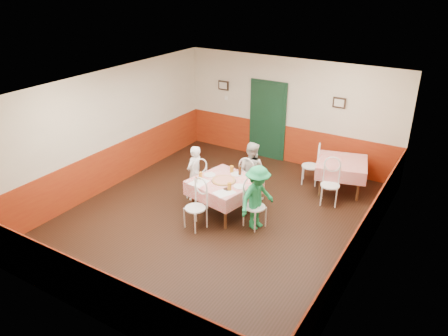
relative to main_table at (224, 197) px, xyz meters
The scene contains 39 objects.
floor 0.44m from the main_table, 84.88° to the right, with size 7.00×7.00×0.00m, color black.
ceiling 2.44m from the main_table, 84.88° to the right, with size 7.00×7.00×0.00m, color white.
back_wall 3.42m from the main_table, 89.63° to the left, with size 6.00×0.10×2.80m, color beige.
front_wall 3.87m from the main_table, 89.68° to the right, with size 6.00×0.10×2.80m, color beige.
left_wall 3.16m from the main_table, behind, with size 0.10×7.00×2.80m, color beige.
right_wall 3.20m from the main_table, ahead, with size 0.10×7.00×2.80m, color beige.
wainscot_back 3.25m from the main_table, 89.63° to the left, with size 6.00×0.03×1.00m, color maroon.
wainscot_front 3.72m from the main_table, 89.68° to the right, with size 6.00×0.03×1.00m, color maroon.
wainscot_left 2.98m from the main_table, behind, with size 0.03×7.00×1.00m, color maroon.
wainscot_right 3.02m from the main_table, ahead, with size 0.03×7.00×1.00m, color maroon.
door 3.34m from the main_table, 100.21° to the left, with size 0.96×0.06×2.10m, color black.
picture_left 4.05m from the main_table, 121.61° to the left, with size 0.32×0.03×0.26m, color black.
picture_right 3.78m from the main_table, 67.66° to the left, with size 0.32×0.03×0.26m, color black.
thermostat 3.89m from the main_table, 120.30° to the left, with size 0.10×0.03×0.10m, color white.
main_table is the anchor object (origin of this frame).
second_table 2.93m from the main_table, 51.84° to the left, with size 1.12×1.12×0.77m, color red.
chair_left 0.85m from the main_table, 168.73° to the left, with size 0.42×0.42×0.90m, color white, non-canonical shape.
chair_right 0.85m from the main_table, 11.27° to the right, with size 0.42×0.42×0.90m, color white, non-canonical shape.
chair_far 0.85m from the main_table, 78.73° to the left, with size 0.42×0.42×0.90m, color white, non-canonical shape.
chair_near 0.85m from the main_table, 101.27° to the right, with size 0.42×0.42×0.90m, color white, non-canonical shape.
chair_second_a 2.53m from the main_table, 65.31° to the left, with size 0.42×0.42×0.90m, color white, non-canonical shape.
chair_second_b 2.38m from the main_table, 40.61° to the left, with size 0.42×0.42×0.90m, color white, non-canonical shape.
pizza 0.40m from the main_table, 74.94° to the right, with size 0.49×0.49×0.03m, color #B74723.
plate_left 0.56m from the main_table, behind, with size 0.25×0.25×0.01m, color white.
plate_right 0.58m from the main_table, 10.85° to the right, with size 0.25×0.25×0.01m, color white.
plate_far 0.56m from the main_table, 79.15° to the left, with size 0.25×0.25×0.01m, color white.
glass_a 0.68m from the main_table, 158.36° to the right, with size 0.08×0.08×0.15m, color #BF7219.
glass_b 0.64m from the main_table, 44.49° to the right, with size 0.08×0.08×0.16m, color #BF7219.
glass_c 0.64m from the main_table, 98.78° to the left, with size 0.08×0.08×0.15m, color #BF7219.
beer_bottle 0.66m from the main_table, 68.46° to the left, with size 0.06×0.06×0.24m, color #381C0A.
shaker_a 0.75m from the main_table, 143.99° to the right, with size 0.04×0.04×0.09m, color silver.
shaker_b 0.72m from the main_table, 136.67° to the right, with size 0.04×0.04×0.09m, color silver.
shaker_c 0.72m from the main_table, 152.31° to the right, with size 0.04×0.04×0.09m, color #B23319.
menu_left 0.65m from the main_table, 138.56° to the right, with size 0.30×0.40×0.00m, color white.
menu_right 0.67m from the main_table, 57.97° to the right, with size 0.30×0.40×0.00m, color white.
wallet 0.57m from the main_table, 51.38° to the right, with size 0.11×0.09×0.02m, color black.
diner_left 0.94m from the main_table, 168.73° to the left, with size 0.47×0.31×1.29m, color gray.
diner_far 0.95m from the main_table, 78.73° to the left, with size 0.66×0.52×1.36m, color gray.
diner_right 0.95m from the main_table, 11.27° to the right, with size 0.88×0.51×1.36m, color gray.
Camera 1 is at (4.26, -6.79, 4.83)m, focal length 35.00 mm.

